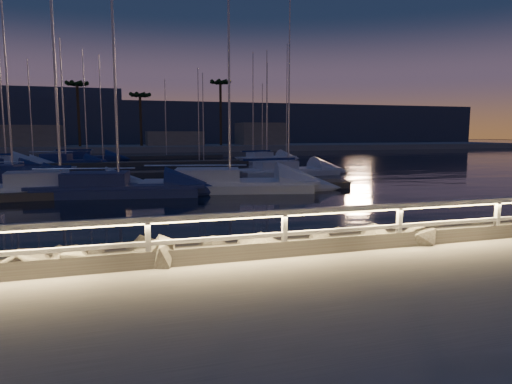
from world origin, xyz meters
TOP-DOWN VIEW (x-y plane):
  - ground at (0.00, 0.00)m, footprint 400.00×400.00m
  - harbor_water at (0.00, 31.22)m, footprint 400.00×440.00m
  - guard_rail at (-0.07, -0.00)m, footprint 44.11×0.12m
  - riprap at (-1.73, 1.31)m, footprint 41.85×2.94m
  - floating_docks at (0.00, 32.50)m, footprint 22.00×36.00m
  - far_shore at (-0.12, 74.05)m, footprint 160.00×14.00m
  - palm_left at (-8.00, 72.00)m, footprint 3.00×3.00m
  - palm_center at (2.00, 73.00)m, footprint 3.00×3.00m
  - palm_right at (16.00, 72.00)m, footprint 3.00×3.00m
  - distant_hills at (-22.13, 133.69)m, footprint 230.00×37.50m
  - sailboat_b at (-5.63, 16.97)m, footprint 8.79×3.34m
  - sailboat_c at (-2.67, 15.91)m, footprint 9.32×4.17m
  - sailboat_d at (3.42, 15.96)m, footprint 10.35×5.05m
  - sailboat_f at (-9.44, 25.07)m, footprint 7.90×3.81m
  - sailboat_h at (10.19, 23.92)m, footprint 8.72×3.42m
  - sailboat_i at (-7.46, 40.00)m, footprint 7.63×3.84m
  - sailboat_j at (-12.53, 38.39)m, footprint 7.60×3.20m
  - sailboat_k at (-5.90, 48.60)m, footprint 7.77×2.71m
  - sailboat_l at (14.42, 41.76)m, footprint 7.85×4.20m

SIDE VIEW (x-z plane):
  - harbor_water at x=0.00m, z-range -1.27..-0.67m
  - floating_docks at x=0.00m, z-range -0.60..-0.20m
  - sailboat_l at x=14.42m, z-range -6.61..6.19m
  - sailboat_k at x=-5.90m, z-range -6.67..6.30m
  - sailboat_h at x=10.19m, z-range -7.36..7.01m
  - riprap at x=-1.73m, z-range -0.91..0.55m
  - sailboat_j at x=-12.53m, z-range -6.46..6.11m
  - sailboat_f at x=-9.44m, z-range -6.66..6.33m
  - sailboat_i at x=-7.46m, z-range -6.45..6.15m
  - sailboat_c at x=-2.67m, z-range -7.79..7.51m
  - sailboat_d at x=3.42m, z-range -8.57..8.31m
  - sailboat_b at x=-5.63m, z-range -7.45..7.19m
  - ground at x=0.00m, z-range 0.00..0.00m
  - far_shore at x=-0.12m, z-range -2.31..2.89m
  - guard_rail at x=-0.07m, z-range 0.24..1.30m
  - distant_hills at x=-22.13m, z-range -4.26..13.74m
  - palm_center at x=2.00m, z-range 3.93..13.63m
  - palm_left at x=-8.00m, z-range 4.54..15.74m
  - palm_right at x=16.00m, z-range 4.93..17.13m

